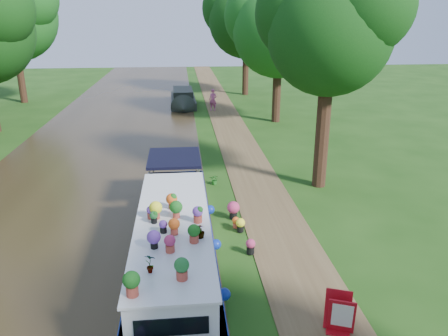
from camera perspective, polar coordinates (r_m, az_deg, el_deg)
ground at (r=15.58m, az=2.05°, el=-6.84°), size 100.00×100.00×0.00m
canal_water at (r=15.98m, az=-19.98°, el=-7.34°), size 10.00×100.00×0.02m
towpath at (r=15.77m, az=6.40°, el=-6.56°), size 2.20×100.00×0.03m
plant_boat at (r=11.84m, az=-6.54°, el=-11.30°), size 2.29×13.52×2.30m
tree_near_overhang at (r=17.88m, az=13.67°, el=17.94°), size 5.52×5.28×8.99m
tree_near_mid at (r=29.65m, az=7.18°, el=18.30°), size 6.90×6.60×9.40m
tree_near_far at (r=40.39m, az=2.90°, el=19.49°), size 7.59×7.26×10.30m
tree_far_d at (r=40.15m, az=-26.10°, el=18.18°), size 8.05×7.70×10.85m
second_boat at (r=35.83m, az=-5.37°, el=9.00°), size 2.03×6.80×1.31m
sandwich_board at (r=10.71m, az=14.87°, el=-18.10°), size 0.65×0.66×0.95m
pedestrian_pink at (r=33.51m, az=-1.45°, el=8.90°), size 0.70×0.59×1.63m
verge_plant at (r=18.70m, az=-1.22°, el=-1.51°), size 0.49×0.45×0.45m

